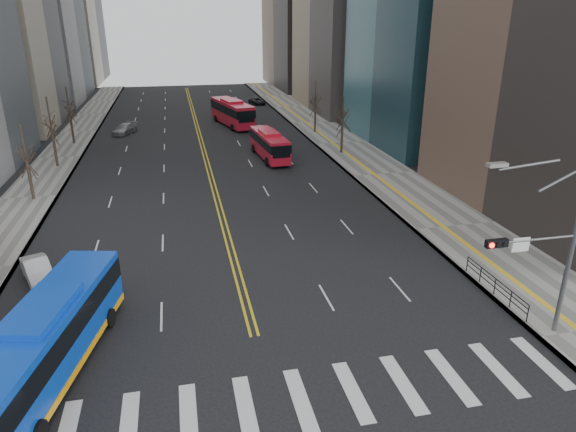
# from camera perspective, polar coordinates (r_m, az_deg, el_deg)

# --- Properties ---
(ground) EXTENTS (220.00, 220.00, 0.00)m
(ground) POSITION_cam_1_polar(r_m,az_deg,el_deg) (23.16, -1.65, -20.11)
(ground) COLOR black
(sidewalk_right) EXTENTS (7.00, 130.00, 0.15)m
(sidewalk_right) POSITION_cam_1_polar(r_m,az_deg,el_deg) (67.17, 5.84, 8.09)
(sidewalk_right) COLOR slate
(sidewalk_right) RESTS_ON ground
(sidewalk_left) EXTENTS (5.00, 130.00, 0.15)m
(sidewalk_left) POSITION_cam_1_polar(r_m,az_deg,el_deg) (65.31, -24.01, 5.97)
(sidewalk_left) COLOR slate
(sidewalk_left) RESTS_ON ground
(crosswalk) EXTENTS (26.70, 4.00, 0.01)m
(crosswalk) POSITION_cam_1_polar(r_m,az_deg,el_deg) (23.16, -1.65, -20.10)
(crosswalk) COLOR silver
(crosswalk) RESTS_ON ground
(centerline) EXTENTS (0.55, 100.00, 0.01)m
(centerline) POSITION_cam_1_polar(r_m,az_deg,el_deg) (73.76, -9.86, 9.02)
(centerline) COLOR gold
(centerline) RESTS_ON ground
(signal_mast) EXTENTS (5.37, 0.37, 9.39)m
(signal_mast) POSITION_cam_1_polar(r_m,az_deg,el_deg) (27.55, 26.77, -3.44)
(signal_mast) COLOR slate
(signal_mast) RESTS_ON ground
(pedestrian_railing) EXTENTS (0.06, 6.06, 1.02)m
(pedestrian_railing) POSITION_cam_1_polar(r_m,az_deg,el_deg) (32.35, 22.03, -7.00)
(pedestrian_railing) COLOR black
(pedestrian_railing) RESTS_ON sidewalk_right
(street_trees) EXTENTS (35.20, 47.20, 7.60)m
(street_trees) POSITION_cam_1_polar(r_m,az_deg,el_deg) (52.84, -16.80, 9.02)
(street_trees) COLOR #32291E
(street_trees) RESTS_ON ground
(blue_bus) EXTENTS (5.48, 12.81, 3.64)m
(blue_bus) POSITION_cam_1_polar(r_m,az_deg,el_deg) (25.79, -25.28, -12.34)
(blue_bus) COLOR blue
(blue_bus) RESTS_ON ground
(red_bus_near) EXTENTS (3.11, 10.03, 3.17)m
(red_bus_near) POSITION_cam_1_polar(r_m,az_deg,el_deg) (59.30, -2.09, 8.09)
(red_bus_near) COLOR red
(red_bus_near) RESTS_ON ground
(red_bus_far) EXTENTS (5.38, 12.48, 3.83)m
(red_bus_far) POSITION_cam_1_polar(r_m,az_deg,el_deg) (78.39, -6.23, 11.50)
(red_bus_far) COLOR red
(red_bus_far) RESTS_ON ground
(car_white) EXTENTS (2.87, 4.28, 1.34)m
(car_white) POSITION_cam_1_polar(r_m,az_deg,el_deg) (35.44, -26.06, -5.45)
(car_white) COLOR silver
(car_white) RESTS_ON ground
(car_dark_mid) EXTENTS (2.41, 4.59, 1.49)m
(car_dark_mid) POSITION_cam_1_polar(r_m,az_deg,el_deg) (57.48, -1.67, 6.62)
(car_dark_mid) COLOR black
(car_dark_mid) RESTS_ON ground
(car_silver) EXTENTS (3.71, 5.09, 1.37)m
(car_silver) POSITION_cam_1_polar(r_m,az_deg,el_deg) (75.92, -17.69, 9.21)
(car_silver) COLOR gray
(car_silver) RESTS_ON ground
(car_dark_far) EXTENTS (3.08, 4.62, 1.18)m
(car_dark_far) POSITION_cam_1_polar(r_m,az_deg,el_deg) (97.96, -3.44, 12.63)
(car_dark_far) COLOR black
(car_dark_far) RESTS_ON ground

